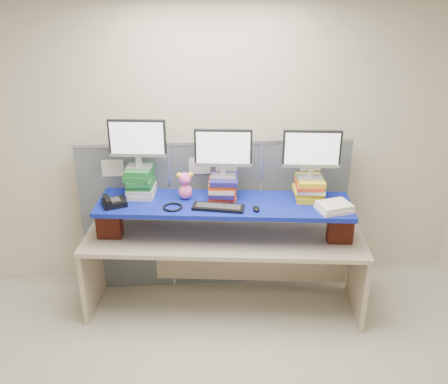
{
  "coord_description": "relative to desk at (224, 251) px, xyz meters",
  "views": [
    {
      "loc": [
        -0.24,
        -2.6,
        2.94
      ],
      "look_at": [
        0.05,
        1.35,
        1.2
      ],
      "focal_mm": 40.0,
      "sensor_mm": 36.0,
      "label": 1
    }
  ],
  "objects": [
    {
      "name": "room",
      "position": [
        -0.05,
        -1.35,
        0.79
      ],
      "size": [
        5.0,
        4.0,
        2.8
      ],
      "color": "beige",
      "rests_on": "ground"
    },
    {
      "name": "brick_pier_left",
      "position": [
        -1.02,
        0.07,
        0.3
      ],
      "size": [
        0.23,
        0.14,
        0.3
      ],
      "primitive_type": "cube",
      "rotation": [
        0.0,
        0.0,
        -0.12
      ],
      "color": "maroon",
      "rests_on": "desk"
    },
    {
      "name": "monitor_right",
      "position": [
        0.76,
        0.03,
        0.93
      ],
      "size": [
        0.5,
        0.16,
        0.43
      ],
      "rotation": [
        0.0,
        0.0,
        -0.12
      ],
      "color": "#9FA0A4",
      "rests_on": "book_stack_right"
    },
    {
      "name": "cubicle_partition",
      "position": [
        -0.05,
        0.43,
        0.16
      ],
      "size": [
        2.6,
        0.06,
        1.53
      ],
      "color": "#4D545B",
      "rests_on": "ground"
    },
    {
      "name": "keyboard",
      "position": [
        -0.06,
        -0.12,
        0.5
      ],
      "size": [
        0.46,
        0.24,
        0.03
      ],
      "rotation": [
        0.0,
        0.0,
        -0.23
      ],
      "color": "black",
      "rests_on": "blue_board"
    },
    {
      "name": "book_stack_right",
      "position": [
        0.76,
        0.04,
        0.59
      ],
      "size": [
        0.29,
        0.33,
        0.19
      ],
      "color": "gold",
      "rests_on": "blue_board"
    },
    {
      "name": "desk",
      "position": [
        0.0,
        0.0,
        0.0
      ],
      "size": [
        2.59,
        1.02,
        0.77
      ],
      "rotation": [
        0.0,
        0.0,
        -0.12
      ],
      "color": "#B9A68D",
      "rests_on": "ground"
    },
    {
      "name": "brick_pier_right",
      "position": [
        1.01,
        -0.17,
        0.3
      ],
      "size": [
        0.23,
        0.14,
        0.3
      ],
      "primitive_type": "cube",
      "rotation": [
        0.0,
        0.0,
        -0.12
      ],
      "color": "maroon",
      "rests_on": "desk"
    },
    {
      "name": "book_stack_left",
      "position": [
        -0.73,
        0.21,
        0.62
      ],
      "size": [
        0.28,
        0.31,
        0.27
      ],
      "color": "#B4B1AC",
      "rests_on": "blue_board"
    },
    {
      "name": "blue_board",
      "position": [
        -0.0,
        -0.0,
        0.47
      ],
      "size": [
        2.27,
        0.81,
        0.04
      ],
      "primitive_type": "cube",
      "rotation": [
        0.0,
        0.0,
        -0.12
      ],
      "color": "#0B2795",
      "rests_on": "brick_pier_left"
    },
    {
      "name": "monitor_left",
      "position": [
        -0.73,
        0.2,
        1.01
      ],
      "size": [
        0.5,
        0.16,
        0.43
      ],
      "rotation": [
        0.0,
        0.0,
        -0.12
      ],
      "color": "#9FA0A4",
      "rests_on": "book_stack_left"
    },
    {
      "name": "monitor_center",
      "position": [
        0.0,
        0.12,
        0.93
      ],
      "size": [
        0.5,
        0.16,
        0.43
      ],
      "rotation": [
        0.0,
        0.0,
        -0.12
      ],
      "color": "#9FA0A4",
      "rests_on": "book_stack_center"
    },
    {
      "name": "plush_toy",
      "position": [
        -0.34,
        0.1,
        0.62
      ],
      "size": [
        0.15,
        0.11,
        0.25
      ],
      "rotation": [
        0.0,
        0.0,
        -0.47
      ],
      "color": "pink",
      "rests_on": "blue_board"
    },
    {
      "name": "desk_phone",
      "position": [
        -0.96,
        0.01,
        0.52
      ],
      "size": [
        0.24,
        0.23,
        0.08
      ],
      "rotation": [
        0.0,
        0.0,
        0.34
      ],
      "color": "black",
      "rests_on": "blue_board"
    },
    {
      "name": "binder_stack",
      "position": [
        0.92,
        -0.23,
        0.52
      ],
      "size": [
        0.32,
        0.28,
        0.07
      ],
      "rotation": [
        0.0,
        0.0,
        0.25
      ],
      "color": "#EEE6CB",
      "rests_on": "blue_board"
    },
    {
      "name": "book_stack_center",
      "position": [
        -0.0,
        0.13,
        0.59
      ],
      "size": [
        0.29,
        0.33,
        0.19
      ],
      "color": "red",
      "rests_on": "blue_board"
    },
    {
      "name": "headset",
      "position": [
        -0.45,
        -0.08,
        0.5
      ],
      "size": [
        0.18,
        0.18,
        0.02
      ],
      "primitive_type": "torus",
      "rotation": [
        0.0,
        0.0,
        -0.06
      ],
      "color": "black",
      "rests_on": "blue_board"
    },
    {
      "name": "mouse",
      "position": [
        0.26,
        -0.18,
        0.51
      ],
      "size": [
        0.08,
        0.11,
        0.03
      ],
      "primitive_type": "ellipsoid",
      "rotation": [
        0.0,
        0.0,
        0.21
      ],
      "color": "black",
      "rests_on": "blue_board"
    }
  ]
}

